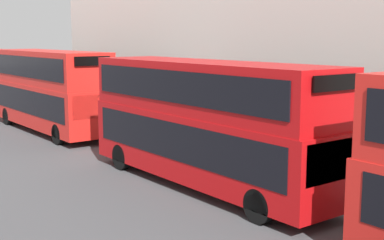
{
  "coord_description": "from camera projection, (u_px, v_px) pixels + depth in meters",
  "views": [
    {
      "loc": [
        -9.57,
        4.65,
        5.13
      ],
      "look_at": [
        0.48,
        17.98,
        2.52
      ],
      "focal_mm": 50.0,
      "sensor_mm": 36.0,
      "label": 1
    }
  ],
  "objects": [
    {
      "name": "bus_third_in_queue",
      "position": [
        49.0,
        87.0,
        28.89
      ],
      "size": [
        2.59,
        10.59,
        4.39
      ],
      "color": "red",
      "rests_on": "ground"
    },
    {
      "name": "pedestrian",
      "position": [
        28.0,
        97.0,
        39.2
      ],
      "size": [
        0.36,
        0.36,
        1.63
      ],
      "color": "maroon",
      "rests_on": "ground"
    },
    {
      "name": "bus_second_in_queue",
      "position": [
        205.0,
        118.0,
        18.16
      ],
      "size": [
        2.59,
        10.84,
        4.32
      ],
      "color": "#B20C0F",
      "rests_on": "ground"
    }
  ]
}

